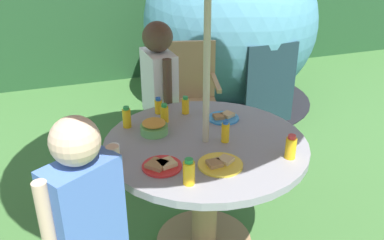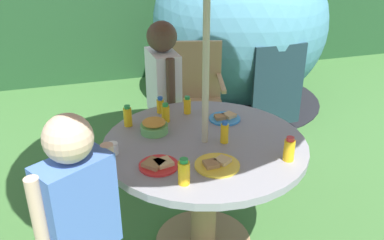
# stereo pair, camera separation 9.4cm
# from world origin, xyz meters

# --- Properties ---
(garden_table) EXTENTS (1.13, 1.13, 0.73)m
(garden_table) POSITION_xyz_m (0.00, 0.00, 0.54)
(garden_table) COLOR #93704C
(garden_table) RESTS_ON ground_plane
(wooden_chair) EXTENTS (0.55, 0.52, 0.96)m
(wooden_chair) POSITION_xyz_m (0.28, 1.12, 0.55)
(wooden_chair) COLOR tan
(wooden_chair) RESTS_ON ground_plane
(dome_tent) EXTENTS (1.93, 1.93, 1.72)m
(dome_tent) POSITION_xyz_m (1.08, 2.13, 0.85)
(dome_tent) COLOR teal
(dome_tent) RESTS_ON ground_plane
(child_in_white_shirt) EXTENTS (0.21, 0.42, 1.23)m
(child_in_white_shirt) POSITION_xyz_m (-0.05, 0.80, 0.79)
(child_in_white_shirt) COLOR #3F3F47
(child_in_white_shirt) RESTS_ON ground_plane
(child_in_blue_shirt) EXTENTS (0.35, 0.30, 1.18)m
(child_in_blue_shirt) POSITION_xyz_m (-0.70, -0.42, 0.75)
(child_in_blue_shirt) COLOR brown
(child_in_blue_shirt) RESTS_ON ground_plane
(snack_bowl) EXTENTS (0.16, 0.16, 0.08)m
(snack_bowl) POSITION_xyz_m (-0.25, 0.18, 0.77)
(snack_bowl) COLOR #66B259
(snack_bowl) RESTS_ON garden_table
(plate_near_left) EXTENTS (0.20, 0.20, 0.03)m
(plate_near_left) POSITION_xyz_m (-0.30, -0.18, 0.75)
(plate_near_left) COLOR red
(plate_near_left) RESTS_ON garden_table
(plate_center_front) EXTENTS (0.19, 0.19, 0.03)m
(plate_center_front) POSITION_xyz_m (0.20, 0.23, 0.74)
(plate_center_front) COLOR #338CD8
(plate_center_front) RESTS_ON garden_table
(plate_mid_right) EXTENTS (0.23, 0.23, 0.03)m
(plate_mid_right) POSITION_xyz_m (-0.02, -0.26, 0.74)
(plate_mid_right) COLOR yellow
(plate_mid_right) RESTS_ON garden_table
(juice_bottle_near_right) EXTENTS (0.04, 0.04, 0.13)m
(juice_bottle_near_right) POSITION_xyz_m (0.10, -0.04, 0.79)
(juice_bottle_near_right) COLOR yellow
(juice_bottle_near_right) RESTS_ON garden_table
(juice_bottle_far_left) EXTENTS (0.06, 0.06, 0.13)m
(juice_bottle_far_left) POSITION_xyz_m (0.35, -0.31, 0.79)
(juice_bottle_far_left) COLOR yellow
(juice_bottle_far_left) RESTS_ON garden_table
(juice_bottle_far_right) EXTENTS (0.05, 0.05, 0.11)m
(juice_bottle_far_right) POSITION_xyz_m (0.01, 0.39, 0.79)
(juice_bottle_far_right) COLOR yellow
(juice_bottle_far_right) RESTS_ON garden_table
(juice_bottle_center_back) EXTENTS (0.05, 0.05, 0.12)m
(juice_bottle_center_back) POSITION_xyz_m (-0.15, 0.31, 0.79)
(juice_bottle_center_back) COLOR yellow
(juice_bottle_center_back) RESTS_ON garden_table
(juice_bottle_mid_left) EXTENTS (0.05, 0.05, 0.11)m
(juice_bottle_mid_left) POSITION_xyz_m (-0.15, 0.44, 0.78)
(juice_bottle_mid_left) COLOR yellow
(juice_bottle_mid_left) RESTS_ON garden_table
(juice_bottle_front_edge) EXTENTS (0.06, 0.06, 0.13)m
(juice_bottle_front_edge) POSITION_xyz_m (-0.22, -0.36, 0.79)
(juice_bottle_front_edge) COLOR yellow
(juice_bottle_front_edge) RESTS_ON garden_table
(juice_bottle_back_edge) EXTENTS (0.05, 0.05, 0.13)m
(juice_bottle_back_edge) POSITION_xyz_m (-0.38, 0.32, 0.79)
(juice_bottle_back_edge) COLOR yellow
(juice_bottle_back_edge) RESTS_ON garden_table
(cup_near) EXTENTS (0.06, 0.06, 0.06)m
(cup_near) POSITION_xyz_m (-0.50, 0.01, 0.76)
(cup_near) COLOR white
(cup_near) RESTS_ON garden_table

